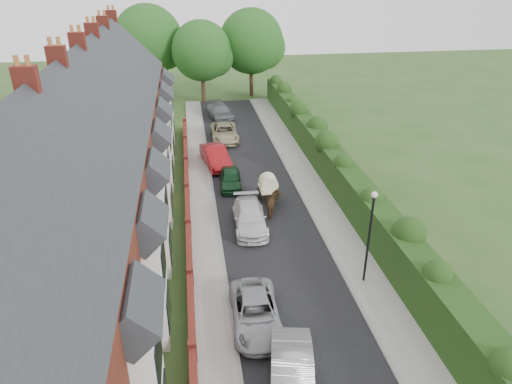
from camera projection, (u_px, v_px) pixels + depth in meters
ground at (320, 347)px, 19.34m from camera, size 140.00×140.00×0.00m
road at (265, 220)px, 29.01m from camera, size 6.00×58.00×0.02m
pavement_hedge_side at (328, 215)px, 29.54m from camera, size 2.20×58.00×0.12m
pavement_house_side at (205, 224)px, 28.47m from camera, size 1.70×58.00×0.12m
kerb_hedge_side at (312, 216)px, 29.40m from camera, size 0.18×58.00×0.13m
kerb_house_side at (217, 223)px, 28.58m from camera, size 0.18×58.00×0.13m
hedge at (357, 192)px, 29.09m from camera, size 2.10×58.00×2.85m
terrace_row at (81, 172)px, 24.74m from camera, size 9.05×40.50×11.50m
garden_wall_row at (188, 228)px, 27.28m from camera, size 0.35×40.35×1.10m
lamppost at (370, 227)px, 21.87m from camera, size 0.32×0.32×5.16m
tree_far_left at (204, 52)px, 51.95m from camera, size 7.14×6.80×9.29m
tree_far_right at (254, 43)px, 54.26m from camera, size 7.98×7.60×10.31m
tree_far_back at (152, 41)px, 53.41m from camera, size 8.40×8.00×10.82m
car_silver_a at (292, 376)px, 17.04m from camera, size 2.42×4.79×1.51m
car_silver_b at (256, 312)px, 20.33m from camera, size 2.27×4.70×1.29m
car_white at (250, 218)px, 27.93m from camera, size 2.10×4.82×1.38m
car_green at (231, 179)px, 33.11m from camera, size 1.77×3.86×1.28m
car_red at (215, 156)px, 36.66m from camera, size 2.47×4.99×1.57m
car_beige at (224, 133)px, 42.11m from camera, size 2.43×5.18×1.43m
car_grey at (220, 112)px, 48.02m from camera, size 3.02×5.44×1.49m
horse at (274, 205)px, 29.25m from camera, size 1.25×1.97×1.54m
horse_cart at (268, 187)px, 30.82m from camera, size 1.25×2.77×1.99m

